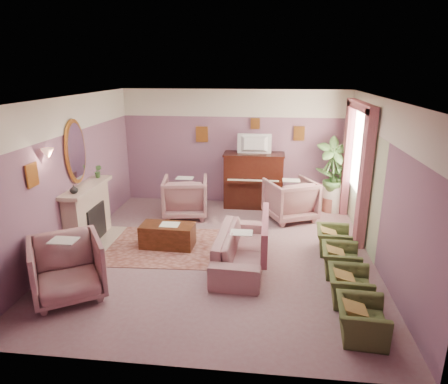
# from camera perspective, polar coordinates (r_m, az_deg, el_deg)

# --- Properties ---
(floor) EXTENTS (5.50, 6.00, 0.01)m
(floor) POSITION_cam_1_polar(r_m,az_deg,el_deg) (7.49, -0.67, -8.62)
(floor) COLOR #846368
(floor) RESTS_ON ground
(ceiling) EXTENTS (5.50, 6.00, 0.01)m
(ceiling) POSITION_cam_1_polar(r_m,az_deg,el_deg) (6.75, -0.75, 13.27)
(ceiling) COLOR white
(ceiling) RESTS_ON wall_back
(wall_back) EXTENTS (5.50, 0.02, 2.80)m
(wall_back) POSITION_cam_1_polar(r_m,az_deg,el_deg) (9.90, 1.50, 6.38)
(wall_back) COLOR #6D526C
(wall_back) RESTS_ON floor
(wall_front) EXTENTS (5.50, 0.02, 2.80)m
(wall_front) POSITION_cam_1_polar(r_m,az_deg,el_deg) (4.22, -5.94, -9.17)
(wall_front) COLOR #6D526C
(wall_front) RESTS_ON floor
(wall_left) EXTENTS (0.02, 6.00, 2.80)m
(wall_left) POSITION_cam_1_polar(r_m,az_deg,el_deg) (7.82, -21.14, 2.25)
(wall_left) COLOR #6D526C
(wall_left) RESTS_ON floor
(wall_right) EXTENTS (0.02, 6.00, 2.80)m
(wall_right) POSITION_cam_1_polar(r_m,az_deg,el_deg) (7.19, 21.58, 0.95)
(wall_right) COLOR #6D526C
(wall_right) RESTS_ON floor
(picture_rail_band) EXTENTS (5.50, 0.01, 0.65)m
(picture_rail_band) POSITION_cam_1_polar(r_m,az_deg,el_deg) (9.74, 1.55, 12.59)
(picture_rail_band) COLOR beige
(picture_rail_band) RESTS_ON wall_back
(stripe_panel) EXTENTS (0.01, 3.00, 2.15)m
(stripe_panel) POSITION_cam_1_polar(r_m,az_deg,el_deg) (8.49, 19.12, 1.31)
(stripe_panel) COLOR #BAC89C
(stripe_panel) RESTS_ON wall_right
(fireplace_surround) EXTENTS (0.30, 1.40, 1.10)m
(fireplace_surround) POSITION_cam_1_polar(r_m,az_deg,el_deg) (8.17, -18.87, -3.16)
(fireplace_surround) COLOR #C3AA91
(fireplace_surround) RESTS_ON floor
(fireplace_inset) EXTENTS (0.18, 0.72, 0.68)m
(fireplace_inset) POSITION_cam_1_polar(r_m,az_deg,el_deg) (8.18, -18.13, -4.19)
(fireplace_inset) COLOR black
(fireplace_inset) RESTS_ON floor
(fire_ember) EXTENTS (0.06, 0.54, 0.10)m
(fire_ember) POSITION_cam_1_polar(r_m,az_deg,el_deg) (8.22, -17.76, -5.38)
(fire_ember) COLOR #F35A2D
(fire_ember) RESTS_ON floor
(mantel_shelf) EXTENTS (0.40, 1.55, 0.07)m
(mantel_shelf) POSITION_cam_1_polar(r_m,az_deg,el_deg) (7.98, -19.06, 0.67)
(mantel_shelf) COLOR #C3AA91
(mantel_shelf) RESTS_ON fireplace_surround
(hearth) EXTENTS (0.55, 1.50, 0.02)m
(hearth) POSITION_cam_1_polar(r_m,az_deg,el_deg) (8.28, -17.24, -6.74)
(hearth) COLOR #C3AA91
(hearth) RESTS_ON floor
(mirror_frame) EXTENTS (0.04, 0.72, 1.20)m
(mirror_frame) POSITION_cam_1_polar(r_m,az_deg,el_deg) (7.89, -20.47, 5.43)
(mirror_frame) COLOR #C07A2E
(mirror_frame) RESTS_ON wall_left
(mirror_glass) EXTENTS (0.01, 0.60, 1.06)m
(mirror_glass) POSITION_cam_1_polar(r_m,az_deg,el_deg) (7.88, -20.31, 5.43)
(mirror_glass) COLOR white
(mirror_glass) RESTS_ON wall_left
(sconce_shade) EXTENTS (0.20, 0.20, 0.16)m
(sconce_shade) POSITION_cam_1_polar(r_m,az_deg,el_deg) (6.91, -23.87, 5.03)
(sconce_shade) COLOR tan
(sconce_shade) RESTS_ON wall_left
(piano) EXTENTS (1.40, 0.60, 1.30)m
(piano) POSITION_cam_1_polar(r_m,az_deg,el_deg) (9.73, 4.23, 1.60)
(piano) COLOR black
(piano) RESTS_ON floor
(piano_keyshelf) EXTENTS (1.30, 0.12, 0.06)m
(piano_keyshelf) POSITION_cam_1_polar(r_m,az_deg,el_deg) (9.37, 4.15, 1.44)
(piano_keyshelf) COLOR black
(piano_keyshelf) RESTS_ON piano
(piano_keys) EXTENTS (1.20, 0.08, 0.02)m
(piano_keys) POSITION_cam_1_polar(r_m,az_deg,el_deg) (9.36, 4.15, 1.67)
(piano_keys) COLOR white
(piano_keys) RESTS_ON piano
(piano_top) EXTENTS (1.45, 0.65, 0.04)m
(piano_top) POSITION_cam_1_polar(r_m,az_deg,el_deg) (9.57, 4.32, 5.41)
(piano_top) COLOR black
(piano_top) RESTS_ON piano
(television) EXTENTS (0.80, 0.12, 0.48)m
(television) POSITION_cam_1_polar(r_m,az_deg,el_deg) (9.47, 4.35, 7.06)
(television) COLOR black
(television) RESTS_ON piano
(print_back_left) EXTENTS (0.30, 0.03, 0.38)m
(print_back_left) POSITION_cam_1_polar(r_m,az_deg,el_deg) (9.91, -3.16, 8.24)
(print_back_left) COLOR #C07A2E
(print_back_left) RESTS_ON wall_back
(print_back_right) EXTENTS (0.26, 0.03, 0.34)m
(print_back_right) POSITION_cam_1_polar(r_m,az_deg,el_deg) (9.78, 10.68, 8.21)
(print_back_right) COLOR #C07A2E
(print_back_right) RESTS_ON wall_back
(print_back_mid) EXTENTS (0.22, 0.03, 0.26)m
(print_back_mid) POSITION_cam_1_polar(r_m,az_deg,el_deg) (9.73, 4.49, 9.72)
(print_back_mid) COLOR #C07A2E
(print_back_mid) RESTS_ON wall_back
(print_left_wall) EXTENTS (0.03, 0.28, 0.36)m
(print_left_wall) POSITION_cam_1_polar(r_m,az_deg,el_deg) (6.72, -25.73, 2.19)
(print_left_wall) COLOR #C07A2E
(print_left_wall) RESTS_ON wall_left
(window_blind) EXTENTS (0.03, 1.40, 1.80)m
(window_blind) POSITION_cam_1_polar(r_m,az_deg,el_deg) (8.58, 18.96, 5.79)
(window_blind) COLOR beige
(window_blind) RESTS_ON wall_right
(curtain_left) EXTENTS (0.16, 0.34, 2.60)m
(curtain_left) POSITION_cam_1_polar(r_m,az_deg,el_deg) (7.78, 19.45, 1.58)
(curtain_left) COLOR #9C525F
(curtain_left) RESTS_ON floor
(curtain_right) EXTENTS (0.16, 0.34, 2.60)m
(curtain_right) POSITION_cam_1_polar(r_m,az_deg,el_deg) (9.53, 17.15, 4.56)
(curtain_right) COLOR #9C525F
(curtain_right) RESTS_ON floor
(pelmet) EXTENTS (0.16, 2.20, 0.16)m
(pelmet) POSITION_cam_1_polar(r_m,az_deg,el_deg) (8.45, 19.00, 11.54)
(pelmet) COLOR #9C525F
(pelmet) RESTS_ON wall_right
(mantel_plant) EXTENTS (0.16, 0.16, 0.28)m
(mantel_plant) POSITION_cam_1_polar(r_m,az_deg,el_deg) (8.41, -17.55, 2.84)
(mantel_plant) COLOR #467638
(mantel_plant) RESTS_ON mantel_shelf
(mantel_vase) EXTENTS (0.16, 0.16, 0.16)m
(mantel_vase) POSITION_cam_1_polar(r_m,az_deg,el_deg) (7.52, -20.67, 0.38)
(mantel_vase) COLOR beige
(mantel_vase) RESTS_ON mantel_shelf
(area_rug) EXTENTS (2.58, 1.92, 0.01)m
(area_rug) POSITION_cam_1_polar(r_m,az_deg,el_deg) (7.77, -7.17, -7.72)
(area_rug) COLOR #8F564B
(area_rug) RESTS_ON floor
(coffee_table) EXTENTS (1.02, 0.53, 0.45)m
(coffee_table) POSITION_cam_1_polar(r_m,az_deg,el_deg) (7.70, -8.05, -6.20)
(coffee_table) COLOR #472210
(coffee_table) RESTS_ON floor
(table_paper) EXTENTS (0.35, 0.28, 0.01)m
(table_paper) POSITION_cam_1_polar(r_m,az_deg,el_deg) (7.60, -7.75, -4.63)
(table_paper) COLOR silver
(table_paper) RESTS_ON coffee_table
(sofa) EXTENTS (0.68, 2.05, 0.83)m
(sofa) POSITION_cam_1_polar(r_m,az_deg,el_deg) (6.92, 2.48, -7.13)
(sofa) COLOR #9F7372
(sofa) RESTS_ON floor
(sofa_throw) EXTENTS (0.10, 1.55, 0.57)m
(sofa_throw) POSITION_cam_1_polar(r_m,az_deg,el_deg) (6.83, 5.87, -5.84)
(sofa_throw) COLOR #9C525F
(sofa_throw) RESTS_ON sofa
(floral_armchair_left) EXTENTS (0.97, 0.97, 1.02)m
(floral_armchair_left) POSITION_cam_1_polar(r_m,az_deg,el_deg) (9.14, -5.55, -0.40)
(floral_armchair_left) COLOR #9F7372
(floral_armchair_left) RESTS_ON floor
(floral_armchair_right) EXTENTS (0.97, 0.97, 1.02)m
(floral_armchair_right) POSITION_cam_1_polar(r_m,az_deg,el_deg) (9.04, 9.46, -0.76)
(floral_armchair_right) COLOR #9F7372
(floral_armchair_right) RESTS_ON floor
(floral_armchair_front) EXTENTS (0.97, 0.97, 1.02)m
(floral_armchair_front) POSITION_cam_1_polar(r_m,az_deg,el_deg) (6.38, -21.56, -9.71)
(floral_armchair_front) COLOR #9F7372
(floral_armchair_front) RESTS_ON floor
(olive_chair_a) EXTENTS (0.50, 0.71, 0.61)m
(olive_chair_a) POSITION_cam_1_polar(r_m,az_deg,el_deg) (5.53, 19.07, -16.24)
(olive_chair_a) COLOR #4C582B
(olive_chair_a) RESTS_ON floor
(olive_chair_b) EXTENTS (0.50, 0.71, 0.61)m
(olive_chair_b) POSITION_cam_1_polar(r_m,az_deg,el_deg) (6.22, 17.52, -12.11)
(olive_chair_b) COLOR #4C582B
(olive_chair_b) RESTS_ON floor
(olive_chair_c) EXTENTS (0.50, 0.71, 0.61)m
(olive_chair_c) POSITION_cam_1_polar(r_m,az_deg,el_deg) (6.93, 16.31, -8.82)
(olive_chair_c) COLOR #4C582B
(olive_chair_c) RESTS_ON floor
(olive_chair_d) EXTENTS (0.50, 0.71, 0.61)m
(olive_chair_d) POSITION_cam_1_polar(r_m,az_deg,el_deg) (7.67, 15.35, -6.14)
(olive_chair_d) COLOR #4C582B
(olive_chair_d) RESTS_ON floor
(side_table) EXTENTS (0.52, 0.52, 0.70)m
(side_table) POSITION_cam_1_polar(r_m,az_deg,el_deg) (9.86, 15.21, -0.57)
(side_table) COLOR silver
(side_table) RESTS_ON floor
(side_plant_big) EXTENTS (0.30, 0.30, 0.34)m
(side_plant_big) POSITION_cam_1_polar(r_m,az_deg,el_deg) (9.72, 15.45, 2.35)
(side_plant_big) COLOR #467638
(side_plant_big) RESTS_ON side_table
(side_plant_small) EXTENTS (0.16, 0.16, 0.28)m
(side_plant_small) POSITION_cam_1_polar(r_m,az_deg,el_deg) (9.66, 16.22, 1.99)
(side_plant_small) COLOR #467638
(side_plant_small) RESTS_ON side_table
(palm_pot) EXTENTS (0.34, 0.34, 0.34)m
(palm_pot) POSITION_cam_1_polar(r_m,az_deg,el_deg) (9.82, 14.81, -1.72)
(palm_pot) COLOR #8F5447
(palm_pot) RESTS_ON floor
(palm_plant) EXTENTS (0.76, 0.76, 1.44)m
(palm_plant) POSITION_cam_1_polar(r_m,az_deg,el_deg) (9.58, 15.21, 3.32)
(palm_plant) COLOR #467638
(palm_plant) RESTS_ON palm_pot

